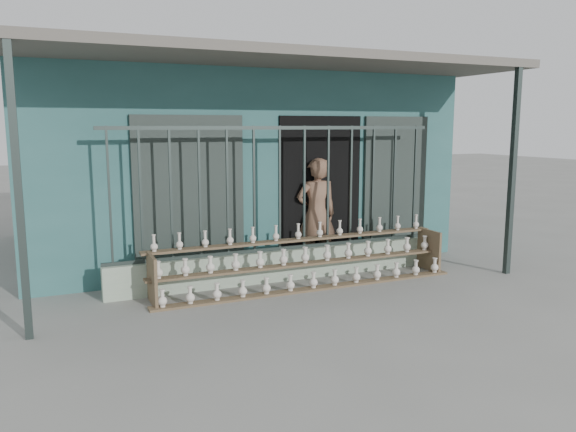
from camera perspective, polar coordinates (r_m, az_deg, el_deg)
name	(u,v)px	position (r m, az deg, el deg)	size (l,w,h in m)	color
ground	(320,305)	(7.20, 3.24, -9.05)	(60.00, 60.00, 0.00)	slate
workshop_building	(220,159)	(10.80, -6.91, 5.76)	(7.40, 6.60, 3.21)	#295857
parapet_wall	(280,265)	(8.27, -0.84, -5.00)	(5.00, 0.20, 0.45)	#98AC93
security_fence	(280,189)	(8.07, -0.86, 2.76)	(5.00, 0.04, 1.80)	#283330
shelf_rack	(306,261)	(7.96, 1.82, -4.55)	(4.50, 0.68, 0.85)	brown
elderly_woman	(316,214)	(8.77, 2.90, 0.17)	(0.64, 0.42, 1.76)	brown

